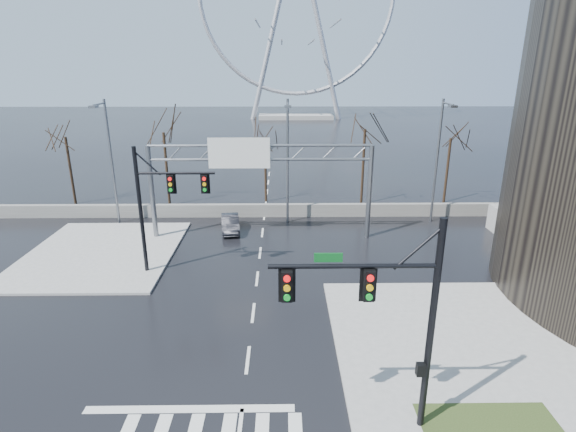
{
  "coord_description": "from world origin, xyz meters",
  "views": [
    {
      "loc": [
        1.56,
        -16.88,
        12.41
      ],
      "look_at": [
        1.9,
        8.14,
        4.0
      ],
      "focal_mm": 28.0,
      "sensor_mm": 36.0,
      "label": 1
    }
  ],
  "objects_px": {
    "signal_mast_near": "(392,309)",
    "car": "(230,223)",
    "signal_mast_far": "(158,199)",
    "ferris_wheel": "(297,2)",
    "sign_gantry": "(255,171)"
  },
  "relations": [
    {
      "from": "signal_mast_far",
      "to": "car",
      "type": "bearing_deg",
      "value": 65.97
    },
    {
      "from": "sign_gantry",
      "to": "ferris_wheel",
      "type": "relative_size",
      "value": 0.32
    },
    {
      "from": "signal_mast_far",
      "to": "signal_mast_near",
      "type": "bearing_deg",
      "value": -49.74
    },
    {
      "from": "signal_mast_near",
      "to": "ferris_wheel",
      "type": "xyz_separation_m",
      "value": [
        -0.14,
        99.04,
        21.26
      ]
    },
    {
      "from": "ferris_wheel",
      "to": "sign_gantry",
      "type": "bearing_deg",
      "value": -93.84
    },
    {
      "from": "signal_mast_near",
      "to": "signal_mast_far",
      "type": "xyz_separation_m",
      "value": [
        -11.01,
        13.0,
        -0.04
      ]
    },
    {
      "from": "signal_mast_far",
      "to": "ferris_wheel",
      "type": "xyz_separation_m",
      "value": [
        10.87,
        86.04,
        21.3
      ]
    },
    {
      "from": "signal_mast_near",
      "to": "car",
      "type": "xyz_separation_m",
      "value": [
        -7.68,
        20.47,
        -4.24
      ]
    },
    {
      "from": "signal_mast_far",
      "to": "sign_gantry",
      "type": "bearing_deg",
      "value": 47.53
    },
    {
      "from": "car",
      "to": "sign_gantry",
      "type": "bearing_deg",
      "value": -42.46
    },
    {
      "from": "car",
      "to": "signal_mast_far",
      "type": "bearing_deg",
      "value": -122.28
    },
    {
      "from": "sign_gantry",
      "to": "car",
      "type": "distance_m",
      "value": 5.25
    },
    {
      "from": "signal_mast_near",
      "to": "sign_gantry",
      "type": "distance_m",
      "value": 19.79
    },
    {
      "from": "sign_gantry",
      "to": "car",
      "type": "bearing_deg",
      "value": 145.78
    },
    {
      "from": "signal_mast_near",
      "to": "car",
      "type": "bearing_deg",
      "value": 110.56
    }
  ]
}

